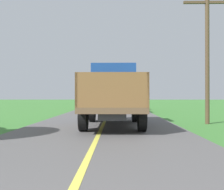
% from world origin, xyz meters
% --- Properties ---
extents(banana_truck_near, '(2.38, 5.82, 2.80)m').
position_xyz_m(banana_truck_near, '(0.44, 11.41, 1.47)').
color(banana_truck_near, '#2D2D30').
rests_on(banana_truck_near, road_surface).
extents(banana_truck_far, '(2.38, 5.81, 2.80)m').
position_xyz_m(banana_truck_far, '(0.89, 23.05, 1.48)').
color(banana_truck_far, '#2D2D30').
rests_on(banana_truck_far, road_surface).
extents(utility_pole_roadside, '(2.28, 0.20, 6.27)m').
position_xyz_m(utility_pole_roadside, '(4.96, 12.15, 3.45)').
color(utility_pole_roadside, brown).
rests_on(utility_pole_roadside, ground).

